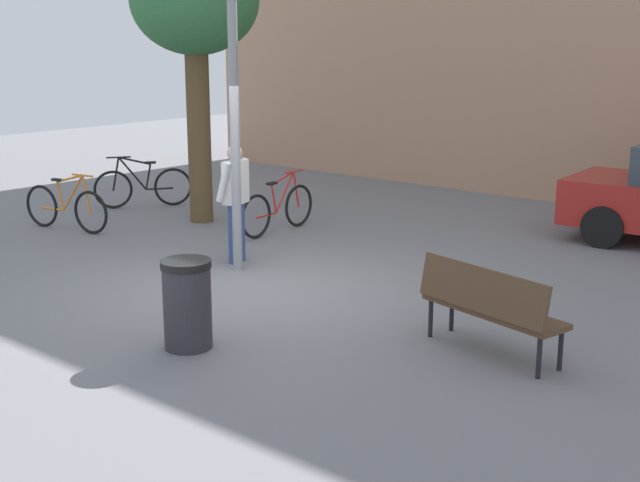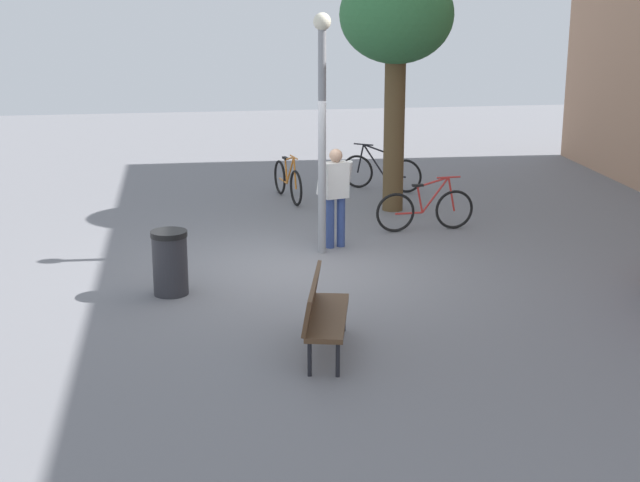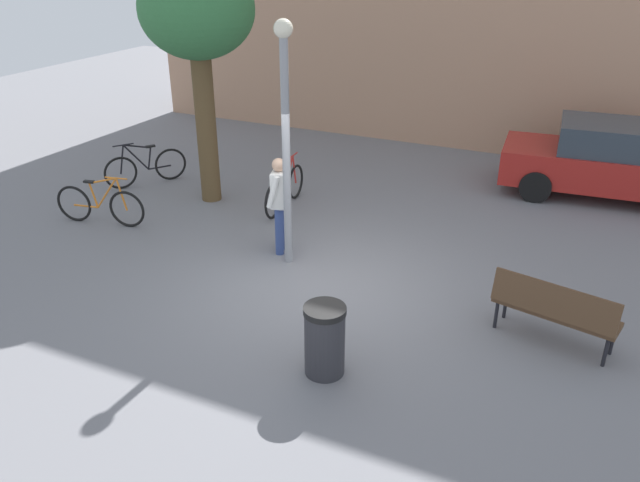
{
  "view_description": "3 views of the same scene",
  "coord_description": "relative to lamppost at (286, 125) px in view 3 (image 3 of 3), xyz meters",
  "views": [
    {
      "loc": [
        7.38,
        -7.41,
        3.16
      ],
      "look_at": [
        0.89,
        0.27,
        0.72
      ],
      "focal_mm": 48.06,
      "sensor_mm": 36.0,
      "label": 1
    },
    {
      "loc": [
        13.91,
        -1.65,
        4.38
      ],
      "look_at": [
        0.78,
        0.27,
        0.65
      ],
      "focal_mm": 52.92,
      "sensor_mm": 36.0,
      "label": 2
    },
    {
      "loc": [
        3.56,
        -7.69,
        4.88
      ],
      "look_at": [
        -0.08,
        0.18,
        0.68
      ],
      "focal_mm": 35.32,
      "sensor_mm": 36.0,
      "label": 3
    }
  ],
  "objects": [
    {
      "name": "trash_bin",
      "position": [
        1.77,
        -2.45,
        -1.85
      ],
      "size": [
        0.52,
        0.52,
        0.93
      ],
      "color": "#2D2D33",
      "rests_on": "ground_plane"
    },
    {
      "name": "park_bench",
      "position": [
        4.22,
        -0.64,
        -1.77
      ],
      "size": [
        1.66,
        0.81,
        0.92
      ],
      "color": "#513823",
      "rests_on": "ground_plane"
    },
    {
      "name": "plaza_tree",
      "position": [
        -2.72,
        1.79,
        1.27
      ],
      "size": [
        2.12,
        2.12,
        4.61
      ],
      "color": "brown",
      "rests_on": "ground_plane"
    },
    {
      "name": "ground_plane",
      "position": [
        0.82,
        -0.54,
        -2.32
      ],
      "size": [
        36.0,
        36.0,
        0.0
      ],
      "primitive_type": "plane",
      "color": "slate"
    },
    {
      "name": "lamppost",
      "position": [
        0.0,
        0.0,
        0.0
      ],
      "size": [
        0.28,
        0.28,
        3.85
      ],
      "color": "gray",
      "rests_on": "ground_plane"
    },
    {
      "name": "bicycle_red",
      "position": [
        -1.13,
        2.03,
        -1.93
      ],
      "size": [
        0.17,
        1.81,
        0.97
      ],
      "color": "black",
      "rests_on": "ground_plane"
    },
    {
      "name": "person_by_lamppost",
      "position": [
        -0.3,
        0.27,
        -1.35
      ],
      "size": [
        0.4,
        0.63,
        1.67
      ],
      "color": "#334784",
      "rests_on": "ground_plane"
    },
    {
      "name": "bicycle_orange",
      "position": [
        -3.88,
        -0.12,
        -1.93
      ],
      "size": [
        1.79,
        0.39,
        0.97
      ],
      "color": "black",
      "rests_on": "ground_plane"
    },
    {
      "name": "parked_car_red",
      "position": [
        4.61,
        5.36,
        -1.54
      ],
      "size": [
        4.32,
        2.07,
        1.55
      ],
      "color": "#AD231E",
      "rests_on": "ground_plane"
    },
    {
      "name": "bicycle_black",
      "position": [
        -4.49,
        1.93,
        -1.93
      ],
      "size": [
        1.05,
        1.53,
        0.97
      ],
      "color": "black",
      "rests_on": "ground_plane"
    }
  ]
}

